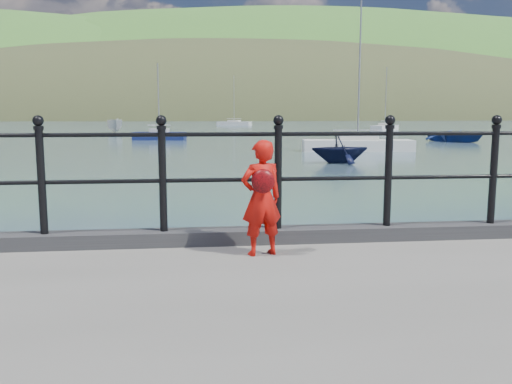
{
  "coord_description": "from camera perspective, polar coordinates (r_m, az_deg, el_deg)",
  "views": [
    {
      "loc": [
        -0.27,
        -5.74,
        2.37
      ],
      "look_at": [
        0.36,
        -0.2,
        1.55
      ],
      "focal_mm": 38.0,
      "sensor_mm": 36.0,
      "label": 1
    }
  ],
  "objects": [
    {
      "name": "ground",
      "position": [
        6.22,
        -3.62,
        -14.07
      ],
      "size": [
        600.0,
        600.0,
        0.0
      ],
      "primitive_type": "plane",
      "color": "#2D4251",
      "rests_on": "ground"
    },
    {
      "name": "kerb",
      "position": [
        5.75,
        -3.64,
        -4.68
      ],
      "size": [
        60.0,
        0.3,
        0.15
      ],
      "primitive_type": "cube",
      "color": "#28282B",
      "rests_on": "quay"
    },
    {
      "name": "railing",
      "position": [
        5.62,
        -3.71,
        2.78
      ],
      "size": [
        18.11,
        0.11,
        1.2
      ],
      "color": "black",
      "rests_on": "kerb"
    },
    {
      "name": "far_shore",
      "position": [
        249.43,
        2.45,
        2.59
      ],
      "size": [
        830.0,
        200.0,
        156.0
      ],
      "color": "#333A21",
      "rests_on": "ground"
    },
    {
      "name": "child",
      "position": [
        5.18,
        0.57,
        -0.56
      ],
      "size": [
        0.46,
        0.36,
        1.11
      ],
      "rotation": [
        0.0,
        0.0,
        3.39
      ],
      "color": "red",
      "rests_on": "quay"
    },
    {
      "name": "launch_blue",
      "position": [
        47.49,
        20.29,
        5.58
      ],
      "size": [
        5.33,
        5.97,
        1.02
      ],
      "primitive_type": "imported",
      "rotation": [
        0.0,
        0.0,
        0.46
      ],
      "color": "navy",
      "rests_on": "ground"
    },
    {
      "name": "launch_white",
      "position": [
        65.84,
        -14.62,
        6.76
      ],
      "size": [
        2.65,
        4.71,
        1.71
      ],
      "primitive_type": "imported",
      "rotation": [
        0.0,
        0.0,
        0.23
      ],
      "color": "silver",
      "rests_on": "ground"
    },
    {
      "name": "launch_navy",
      "position": [
        25.97,
        8.82,
        4.61
      ],
      "size": [
        2.93,
        2.58,
        1.45
      ],
      "primitive_type": "imported",
      "rotation": [
        0.0,
        0.0,
        1.65
      ],
      "color": "black",
      "rests_on": "ground"
    },
    {
      "name": "sailboat_deep",
      "position": [
        102.89,
        -2.32,
        7.2
      ],
      "size": [
        6.62,
        4.5,
        9.45
      ],
      "rotation": [
        0.0,
        0.0,
        -0.45
      ],
      "color": "silver",
      "rests_on": "ground"
    },
    {
      "name": "sailboat_port",
      "position": [
        48.28,
        -10.13,
        5.8
      ],
      "size": [
        4.72,
        2.23,
        6.79
      ],
      "rotation": [
        0.0,
        0.0,
        -0.18
      ],
      "color": "navy",
      "rests_on": "ground"
    },
    {
      "name": "sailboat_far",
      "position": [
        75.54,
        13.4,
        6.58
      ],
      "size": [
        5.2,
        5.57,
        8.61
      ],
      "rotation": [
        0.0,
        0.0,
        0.85
      ],
      "color": "white",
      "rests_on": "ground"
    },
    {
      "name": "sailboat_near",
      "position": [
        34.43,
        10.63,
        4.82
      ],
      "size": [
        6.95,
        2.64,
        9.24
      ],
      "rotation": [
        0.0,
        0.0,
        -0.11
      ],
      "color": "silver",
      "rests_on": "ground"
    }
  ]
}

